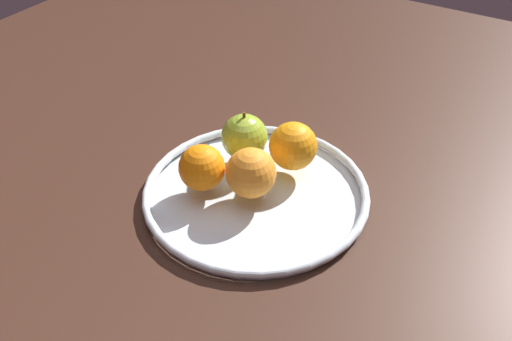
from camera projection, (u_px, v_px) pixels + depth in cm
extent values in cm
cube|color=#3B2319|center=(256.00, 207.00, 80.26)|extent=(164.21, 164.21, 4.00)
cylinder|color=silver|center=(256.00, 195.00, 78.83)|extent=(30.61, 30.61, 0.60)
torus|color=silver|center=(256.00, 191.00, 78.27)|extent=(31.89, 31.89, 1.20)
sphere|color=#8EB02D|center=(244.00, 137.00, 81.51)|extent=(6.88, 6.88, 6.88)
cylinder|color=#593819|center=(244.00, 116.00, 79.25)|extent=(0.44, 0.44, 1.20)
sphere|color=orange|center=(251.00, 173.00, 74.86)|extent=(6.94, 6.94, 6.94)
sphere|color=orange|center=(202.00, 168.00, 76.16)|extent=(6.47, 6.47, 6.47)
sphere|color=orange|center=(293.00, 146.00, 79.62)|extent=(7.02, 7.02, 7.02)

